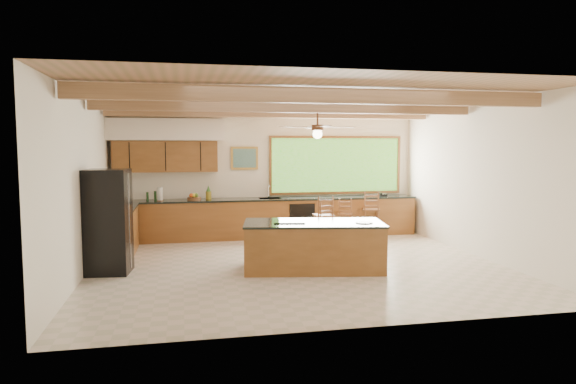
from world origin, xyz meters
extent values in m
plane|color=beige|center=(0.00, 0.00, 0.00)|extent=(7.20, 7.20, 0.00)
cube|color=#EEE3CE|center=(0.00, 3.25, 1.50)|extent=(7.20, 0.04, 3.00)
cube|color=#EEE3CE|center=(0.00, -3.25, 1.50)|extent=(7.20, 0.04, 3.00)
cube|color=#EEE3CE|center=(-3.60, 0.00, 1.50)|extent=(0.04, 6.50, 3.00)
cube|color=#EEE3CE|center=(3.60, 0.00, 1.50)|extent=(0.04, 6.50, 3.00)
cube|color=#98694C|center=(0.00, 0.00, 3.00)|extent=(7.20, 6.50, 0.04)
cube|color=#A07550|center=(0.00, -1.60, 2.86)|extent=(7.10, 0.15, 0.22)
cube|color=#A07550|center=(0.00, 0.50, 2.86)|extent=(7.10, 0.15, 0.22)
cube|color=#A07550|center=(0.00, 2.30, 2.86)|extent=(7.10, 0.15, 0.22)
cube|color=brown|center=(-2.35, 3.06, 1.90)|extent=(2.30, 0.35, 0.70)
cube|color=white|center=(-2.35, 2.99, 2.50)|extent=(2.60, 0.50, 0.48)
cylinder|color=#FFEABF|center=(-3.05, 2.99, 2.27)|extent=(0.10, 0.10, 0.01)
cylinder|color=#FFEABF|center=(-1.65, 2.99, 2.27)|extent=(0.10, 0.10, 0.01)
cube|color=#7AAF3E|center=(1.70, 3.22, 1.67)|extent=(3.20, 0.04, 1.30)
cube|color=#A57932|center=(-0.55, 3.22, 1.85)|extent=(0.64, 0.03, 0.54)
cube|color=#3D6F53|center=(-0.55, 3.20, 1.85)|extent=(0.54, 0.01, 0.44)
cube|color=brown|center=(0.00, 2.91, 0.44)|extent=(7.00, 0.65, 0.88)
cube|color=black|center=(0.00, 2.91, 0.90)|extent=(7.04, 0.69, 0.04)
cube|color=brown|center=(-3.26, 1.35, 0.44)|extent=(0.65, 2.35, 0.88)
cube|color=black|center=(-3.26, 1.35, 0.90)|extent=(0.69, 2.39, 0.04)
cube|color=black|center=(0.70, 2.58, 0.42)|extent=(0.60, 0.02, 0.78)
cube|color=silver|center=(0.00, 2.91, 0.91)|extent=(0.50, 0.38, 0.03)
cylinder|color=silver|center=(0.00, 3.11, 1.07)|extent=(0.03, 0.03, 0.30)
cylinder|color=silver|center=(0.00, 3.01, 1.20)|extent=(0.03, 0.20, 0.03)
cylinder|color=silver|center=(-2.49, 2.84, 1.07)|extent=(0.12, 0.12, 0.30)
cylinder|color=#1A3D18|center=(-2.77, 3.02, 1.01)|extent=(0.05, 0.05, 0.18)
cylinder|color=#1A3D18|center=(-2.60, 3.03, 1.02)|extent=(0.06, 0.06, 0.20)
cube|color=black|center=(2.77, 2.83, 0.96)|extent=(0.19, 0.15, 0.08)
cube|color=brown|center=(0.21, -0.34, 0.40)|extent=(2.50, 1.47, 0.79)
cube|color=black|center=(0.21, -0.34, 0.81)|extent=(2.54, 1.52, 0.04)
cube|color=black|center=(-0.20, -0.27, 0.84)|extent=(0.59, 0.50, 0.02)
cylinder|color=silver|center=(1.03, -0.63, 0.84)|extent=(0.29, 0.29, 0.01)
cube|color=black|center=(-3.22, 0.11, 0.88)|extent=(0.75, 0.73, 1.75)
cube|color=silver|center=(-2.88, 0.11, 0.88)|extent=(0.02, 0.05, 1.61)
cube|color=brown|center=(0.94, 1.63, 0.66)|extent=(0.39, 0.39, 0.04)
cylinder|color=brown|center=(0.79, 1.48, 0.32)|extent=(0.04, 0.04, 0.64)
cylinder|color=brown|center=(1.10, 1.48, 0.32)|extent=(0.04, 0.04, 0.64)
cylinder|color=brown|center=(0.79, 1.79, 0.32)|extent=(0.04, 0.04, 0.64)
cylinder|color=brown|center=(1.10, 1.79, 0.32)|extent=(0.04, 0.04, 0.64)
cube|color=brown|center=(0.89, 1.60, 0.58)|extent=(0.45, 0.45, 0.04)
cylinder|color=brown|center=(0.76, 1.46, 0.28)|extent=(0.03, 0.03, 0.56)
cylinder|color=brown|center=(1.03, 1.46, 0.28)|extent=(0.03, 0.03, 0.56)
cylinder|color=brown|center=(0.76, 1.74, 0.28)|extent=(0.03, 0.03, 0.56)
cylinder|color=brown|center=(1.03, 1.74, 0.28)|extent=(0.03, 0.03, 0.56)
cube|color=brown|center=(1.69, 2.45, 0.57)|extent=(0.42, 0.42, 0.04)
cylinder|color=brown|center=(1.56, 2.32, 0.27)|extent=(0.03, 0.03, 0.55)
cylinder|color=brown|center=(1.83, 2.32, 0.27)|extent=(0.03, 0.03, 0.55)
cylinder|color=brown|center=(1.56, 2.58, 0.27)|extent=(0.03, 0.03, 0.55)
cylinder|color=brown|center=(1.83, 2.58, 0.27)|extent=(0.03, 0.03, 0.55)
cube|color=brown|center=(2.32, 2.45, 0.66)|extent=(0.48, 0.48, 0.04)
cylinder|color=brown|center=(2.17, 2.30, 0.32)|extent=(0.04, 0.04, 0.64)
cylinder|color=brown|center=(2.48, 2.30, 0.32)|extent=(0.04, 0.04, 0.64)
cylinder|color=brown|center=(2.17, 2.60, 0.32)|extent=(0.04, 0.04, 0.64)
cylinder|color=brown|center=(2.48, 2.60, 0.32)|extent=(0.04, 0.04, 0.64)
camera|label=1|loc=(-1.99, -8.83, 2.14)|focal=32.00mm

